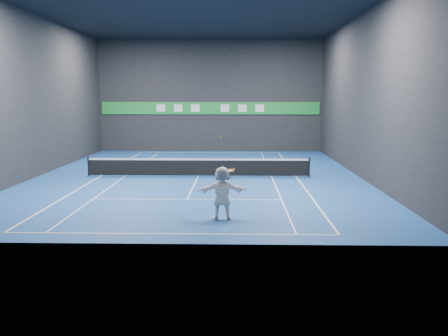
{
  "coord_description": "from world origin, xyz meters",
  "views": [
    {
      "loc": [
        2.16,
        -27.62,
        4.44
      ],
      "look_at": [
        1.63,
        -7.17,
        1.5
      ],
      "focal_mm": 40.0,
      "sensor_mm": 36.0,
      "label": 1
    }
  ],
  "objects_px": {
    "tennis_ball": "(221,137)",
    "tennis_racket": "(231,172)",
    "player": "(222,193)",
    "tennis_net": "(198,167)"
  },
  "relations": [
    {
      "from": "tennis_ball",
      "to": "tennis_racket",
      "type": "relative_size",
      "value": 0.13
    },
    {
      "from": "tennis_ball",
      "to": "tennis_net",
      "type": "bearing_deg",
      "value": 99.15
    },
    {
      "from": "tennis_racket",
      "to": "player",
      "type": "bearing_deg",
      "value": -171.44
    },
    {
      "from": "tennis_ball",
      "to": "tennis_net",
      "type": "relative_size",
      "value": 0.01
    },
    {
      "from": "tennis_ball",
      "to": "tennis_racket",
      "type": "height_order",
      "value": "tennis_ball"
    },
    {
      "from": "tennis_racket",
      "to": "tennis_net",
      "type": "bearing_deg",
      "value": 101.27
    },
    {
      "from": "tennis_ball",
      "to": "tennis_net",
      "type": "distance_m",
      "value": 10.24
    },
    {
      "from": "tennis_ball",
      "to": "tennis_racket",
      "type": "xyz_separation_m",
      "value": [
        0.37,
        0.02,
        -1.24
      ]
    },
    {
      "from": "player",
      "to": "tennis_ball",
      "type": "distance_m",
      "value": 2.02
    },
    {
      "from": "player",
      "to": "tennis_net",
      "type": "distance_m",
      "value": 9.99
    }
  ]
}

